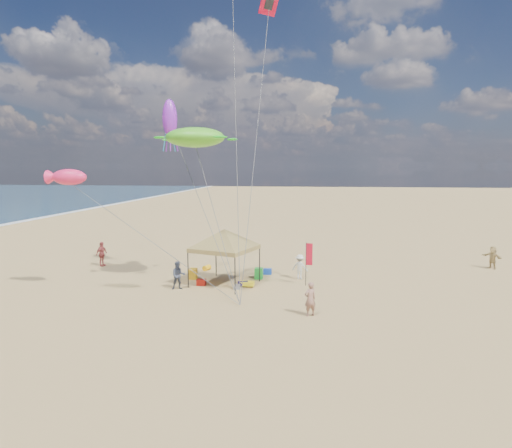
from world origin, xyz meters
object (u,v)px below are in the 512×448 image
object	(u,v)px
cooler_blue	(268,271)
beach_cart	(247,283)
cooler_red	(201,282)
feather_flag	(308,257)
person_near_b	(178,275)
person_far_a	(102,254)
person_near_c	(300,267)
canopy_tent	(224,231)
person_far_c	(493,257)
person_near_a	(310,299)
chair_yellow	(193,274)
chair_green	(259,273)

from	to	relation	value
cooler_blue	beach_cart	xyz separation A→B (m)	(-0.92, -3.30, 0.01)
cooler_red	cooler_blue	size ratio (longest dim) A/B	1.00
feather_flag	cooler_blue	size ratio (longest dim) A/B	4.95
person_near_b	person_far_a	size ratio (longest dim) A/B	0.93
cooler_blue	person_near_c	distance (m)	2.50
cooler_red	feather_flag	bearing A→B (deg)	6.77
canopy_tent	feather_flag	world-z (taller)	canopy_tent
person_far_c	person_near_a	bearing A→B (deg)	-82.08
feather_flag	person_far_a	size ratio (longest dim) A/B	1.49
cooler_red	person_near_c	world-z (taller)	person_near_c
canopy_tent	person_far_c	bearing A→B (deg)	20.64
chair_yellow	person_near_c	size ratio (longest dim) A/B	0.44
person_near_a	person_far_c	size ratio (longest dim) A/B	1.03
canopy_tent	person_near_a	distance (m)	7.79
canopy_tent	person_far_a	distance (m)	10.93
beach_cart	chair_yellow	bearing A→B (deg)	159.53
cooler_red	person_far_c	size ratio (longest dim) A/B	0.33
canopy_tent	feather_flag	distance (m)	5.32
person_far_a	cooler_blue	bearing A→B (deg)	-78.58
feather_flag	person_near_c	world-z (taller)	feather_flag
cooler_blue	person_far_c	size ratio (longest dim) A/B	0.33
feather_flag	chair_green	bearing A→B (deg)	157.56
cooler_blue	chair_green	bearing A→B (deg)	-109.20
person_far_c	chair_green	bearing A→B (deg)	-107.87
canopy_tent	cooler_blue	size ratio (longest dim) A/B	11.35
chair_yellow	person_far_a	xyz separation A→B (m)	(-7.60, 2.81, 0.55)
person_near_b	person_near_c	bearing A→B (deg)	3.36
chair_green	beach_cart	bearing A→B (deg)	-103.20
cooler_red	cooler_blue	world-z (taller)	same
chair_green	person_near_c	size ratio (longest dim) A/B	0.44
feather_flag	person_near_c	distance (m)	1.94
canopy_tent	person_near_a	xyz separation A→B (m)	(5.27, -5.18, -2.47)
person_far_a	person_far_c	bearing A→B (deg)	-68.41
canopy_tent	chair_yellow	xyz separation A→B (m)	(-2.33, 1.07, -2.97)
feather_flag	beach_cart	size ratio (longest dim) A/B	2.97
chair_yellow	person_near_a	xyz separation A→B (m)	(7.60, -6.25, 0.50)
chair_yellow	person_near_b	world-z (taller)	person_near_b
feather_flag	person_near_b	distance (m)	7.86
person_near_a	person_near_c	bearing A→B (deg)	-115.23
feather_flag	cooler_blue	xyz separation A→B (m)	(-2.76, 2.57, -1.61)
cooler_blue	person_near_c	world-z (taller)	person_near_c
canopy_tent	person_near_b	distance (m)	3.80
person_near_c	person_far_c	world-z (taller)	person_far_c
beach_cart	person_near_b	world-z (taller)	person_near_b
person_far_a	beach_cart	bearing A→B (deg)	-94.70
person_near_c	canopy_tent	bearing A→B (deg)	40.97
chair_green	person_near_c	xyz separation A→B (m)	(2.64, 0.25, 0.45)
cooler_blue	person_near_c	xyz separation A→B (m)	(2.21, -1.00, 0.61)
cooler_blue	chair_green	distance (m)	1.34
canopy_tent	chair_green	distance (m)	3.91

